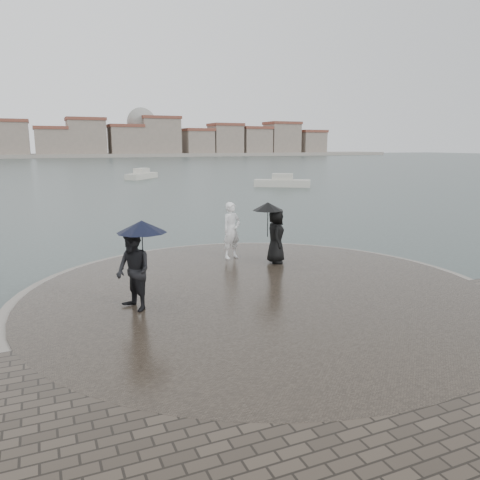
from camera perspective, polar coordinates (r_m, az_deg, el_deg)
name	(u,v)px	position (r m, az deg, el deg)	size (l,w,h in m)	color
ground	(338,358)	(9.56, 11.82, -13.92)	(400.00, 400.00, 0.00)	#2B3835
kerb_ring	(260,297)	(12.30, 2.42, -7.01)	(12.50, 12.50, 0.32)	gray
quay_tip	(260,297)	(12.29, 2.42, -6.92)	(11.90, 11.90, 0.36)	#2D261E
statue	(232,230)	(15.47, -1.03, 1.19)	(0.68, 0.45, 1.87)	white
visitor_left	(135,260)	(10.81, -12.63, -2.41)	(1.31, 1.21, 2.04)	black
visitor_right	(274,229)	(14.83, 4.18, 1.34)	(1.18, 1.10, 1.95)	black
far_skyline	(30,140)	(167.72, -24.22, 11.04)	(260.00, 20.00, 37.00)	gray
boats	(122,185)	(45.32, -14.14, 6.49)	(40.05, 27.41, 1.50)	beige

